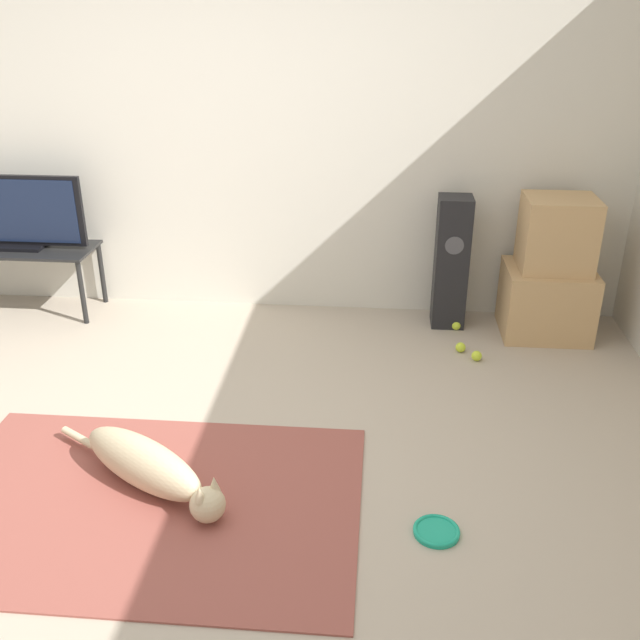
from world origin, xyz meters
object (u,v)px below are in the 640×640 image
(cardboard_box_upper, at_px, (557,234))
(tennis_ball_by_boxes, at_px, (456,325))
(tv_stand, at_px, (23,256))
(tennis_ball_loose_on_carpet, at_px, (477,356))
(dog, at_px, (149,466))
(frisbee, at_px, (436,531))
(cardboard_box_lower, at_px, (546,301))
(tennis_ball_near_speaker, at_px, (461,347))
(floor_speaker, at_px, (451,262))
(tv, at_px, (15,213))

(cardboard_box_upper, bearing_deg, tennis_ball_by_boxes, -178.61)
(tv_stand, relative_size, tennis_ball_loose_on_carpet, 15.73)
(dog, xyz_separation_m, tennis_ball_by_boxes, (1.60, 1.90, -0.10))
(tennis_ball_by_boxes, bearing_deg, frisbee, -97.09)
(cardboard_box_lower, xyz_separation_m, tennis_ball_near_speaker, (-0.59, -0.35, -0.20))
(cardboard_box_lower, xyz_separation_m, cardboard_box_upper, (0.01, 0.00, 0.48))
(cardboard_box_upper, xyz_separation_m, floor_speaker, (-0.66, 0.08, -0.25))
(cardboard_box_lower, height_order, tennis_ball_loose_on_carpet, cardboard_box_lower)
(frisbee, height_order, tennis_ball_by_boxes, tennis_ball_by_boxes)
(tv_stand, xyz_separation_m, tv, (0.00, 0.00, 0.32))
(dog, distance_m, tv_stand, 2.50)
(tv_stand, relative_size, tennis_ball_near_speaker, 15.73)
(cardboard_box_upper, bearing_deg, floor_speaker, 172.72)
(frisbee, height_order, tv, tv)
(tv_stand, height_order, tennis_ball_loose_on_carpet, tv_stand)
(floor_speaker, height_order, tennis_ball_by_boxes, floor_speaker)
(cardboard_box_upper, relative_size, tennis_ball_by_boxes, 7.32)
(frisbee, xyz_separation_m, cardboard_box_lower, (0.85, 2.10, 0.22))
(tv_stand, relative_size, tennis_ball_by_boxes, 15.73)
(floor_speaker, distance_m, tv, 3.07)
(tv, bearing_deg, frisbee, -37.24)
(tennis_ball_by_boxes, xyz_separation_m, tennis_ball_loose_on_carpet, (0.09, -0.45, 0.00))
(dog, distance_m, cardboard_box_upper, 2.98)
(frisbee, height_order, cardboard_box_lower, cardboard_box_lower)
(cardboard_box_upper, bearing_deg, cardboard_box_lower, -163.46)
(cardboard_box_upper, distance_m, floor_speaker, 0.71)
(tennis_ball_by_boxes, bearing_deg, cardboard_box_lower, 1.12)
(tv_stand, xyz_separation_m, tennis_ball_by_boxes, (3.11, -0.07, -0.39))
(dog, distance_m, cardboard_box_lower, 2.91)
(cardboard_box_upper, xyz_separation_m, tennis_ball_loose_on_carpet, (-0.51, -0.47, -0.68))
(dog, distance_m, floor_speaker, 2.55)
(dog, bearing_deg, tv, 127.45)
(tennis_ball_loose_on_carpet, bearing_deg, frisbee, -102.12)
(frisbee, distance_m, tennis_ball_near_speaker, 1.77)
(tv_stand, bearing_deg, dog, -52.51)
(dog, height_order, tennis_ball_near_speaker, dog)
(frisbee, xyz_separation_m, tv_stand, (-2.85, 2.16, 0.41))
(tennis_ball_loose_on_carpet, bearing_deg, cardboard_box_upper, 42.38)
(tv, bearing_deg, tv_stand, -90.00)
(dog, relative_size, tv_stand, 0.95)
(cardboard_box_lower, xyz_separation_m, tv_stand, (-3.70, 0.06, 0.19))
(tv, xyz_separation_m, tennis_ball_loose_on_carpet, (3.20, -0.53, -0.71))
(dog, bearing_deg, tennis_ball_near_speaker, 44.31)
(cardboard_box_upper, height_order, tv_stand, cardboard_box_upper)
(floor_speaker, bearing_deg, cardboard_box_upper, -7.28)
(tv_stand, height_order, tv, tv)
(cardboard_box_lower, distance_m, tv_stand, 3.71)
(tennis_ball_by_boxes, height_order, tennis_ball_loose_on_carpet, same)
(tennis_ball_near_speaker, bearing_deg, cardboard_box_lower, 30.63)
(frisbee, relative_size, floor_speaker, 0.22)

